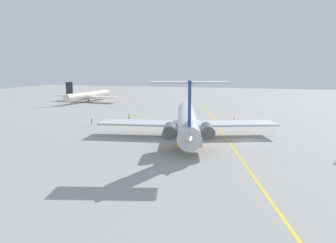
{
  "coord_description": "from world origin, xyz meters",
  "views": [
    {
      "loc": [
        -63.67,
        -2.27,
        13.89
      ],
      "look_at": [
        0.82,
        16.14,
        2.78
      ],
      "focal_mm": 35.51,
      "sensor_mm": 36.0,
      "label": 1
    }
  ],
  "objects_px": {
    "main_jetliner": "(187,121)",
    "safety_cone_nose": "(234,118)",
    "ground_crew_near_tail": "(129,116)",
    "ground_crew_near_nose": "(92,120)",
    "airliner_mid_right": "(89,95)"
  },
  "relations": [
    {
      "from": "ground_crew_near_nose",
      "to": "safety_cone_nose",
      "type": "xyz_separation_m",
      "value": [
        18.24,
        -32.39,
        -0.79
      ]
    },
    {
      "from": "ground_crew_near_nose",
      "to": "ground_crew_near_tail",
      "type": "height_order",
      "value": "ground_crew_near_tail"
    },
    {
      "from": "airliner_mid_right",
      "to": "safety_cone_nose",
      "type": "height_order",
      "value": "airliner_mid_right"
    },
    {
      "from": "ground_crew_near_tail",
      "to": "safety_cone_nose",
      "type": "xyz_separation_m",
      "value": [
        9.41,
        -26.39,
        -0.83
      ]
    },
    {
      "from": "main_jetliner",
      "to": "safety_cone_nose",
      "type": "height_order",
      "value": "main_jetliner"
    },
    {
      "from": "safety_cone_nose",
      "to": "ground_crew_near_tail",
      "type": "bearing_deg",
      "value": 109.61
    },
    {
      "from": "safety_cone_nose",
      "to": "ground_crew_near_nose",
      "type": "bearing_deg",
      "value": 119.39
    },
    {
      "from": "airliner_mid_right",
      "to": "ground_crew_near_nose",
      "type": "bearing_deg",
      "value": -143.57
    },
    {
      "from": "main_jetliner",
      "to": "ground_crew_near_nose",
      "type": "height_order",
      "value": "main_jetliner"
    },
    {
      "from": "main_jetliner",
      "to": "safety_cone_nose",
      "type": "distance_m",
      "value": 26.88
    },
    {
      "from": "airliner_mid_right",
      "to": "safety_cone_nose",
      "type": "xyz_separation_m",
      "value": [
        -30.41,
        -60.07,
        -2.18
      ]
    },
    {
      "from": "main_jetliner",
      "to": "ground_crew_near_tail",
      "type": "relative_size",
      "value": 22.97
    },
    {
      "from": "ground_crew_near_tail",
      "to": "main_jetliner",
      "type": "bearing_deg",
      "value": -127.1
    },
    {
      "from": "main_jetliner",
      "to": "ground_crew_near_nose",
      "type": "relative_size",
      "value": 23.91
    },
    {
      "from": "main_jetliner",
      "to": "safety_cone_nose",
      "type": "xyz_separation_m",
      "value": [
        25.75,
        -7.12,
        -2.95
      ]
    }
  ]
}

